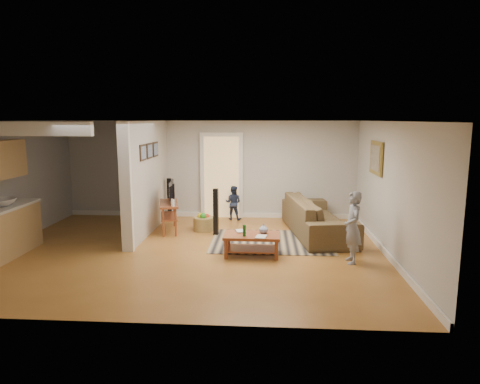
% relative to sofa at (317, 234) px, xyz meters
% --- Properties ---
extents(ground, '(7.50, 7.50, 0.00)m').
position_rel_sofa_xyz_m(ground, '(-2.60, -1.38, 0.00)').
color(ground, brown).
rests_on(ground, ground).
extents(room_shell, '(7.54, 6.02, 2.52)m').
position_rel_sofa_xyz_m(room_shell, '(-3.67, -0.96, 1.46)').
color(room_shell, beige).
rests_on(room_shell, ground).
extents(area_rug, '(2.52, 1.85, 0.01)m').
position_rel_sofa_xyz_m(area_rug, '(-1.02, -0.64, 0.01)').
color(area_rug, black).
rests_on(area_rug, ground).
extents(sofa, '(1.49, 2.89, 0.81)m').
position_rel_sofa_xyz_m(sofa, '(0.00, 0.00, 0.00)').
color(sofa, '#453622').
rests_on(sofa, ground).
extents(coffee_table, '(1.05, 0.63, 0.62)m').
position_rel_sofa_xyz_m(coffee_table, '(-1.38, -1.57, 0.32)').
color(coffee_table, brown).
rests_on(coffee_table, ground).
extents(tv_console, '(0.65, 1.12, 0.91)m').
position_rel_sofa_xyz_m(tv_console, '(-3.34, 0.05, 0.61)').
color(tv_console, brown).
rests_on(tv_console, ground).
extents(speaker_left, '(0.11, 0.11, 1.04)m').
position_rel_sofa_xyz_m(speaker_left, '(-2.24, -0.18, 0.52)').
color(speaker_left, black).
rests_on(speaker_left, ground).
extents(speaker_right, '(0.13, 0.13, 1.07)m').
position_rel_sofa_xyz_m(speaker_right, '(-3.60, 1.18, 0.53)').
color(speaker_right, black).
rests_on(speaker_right, ground).
extents(toy_basket, '(0.48, 0.48, 0.43)m').
position_rel_sofa_xyz_m(toy_basket, '(-2.57, 0.18, 0.18)').
color(toy_basket, olive).
rests_on(toy_basket, ground).
extents(child, '(0.35, 0.50, 1.29)m').
position_rel_sofa_xyz_m(child, '(0.40, -1.87, 0.00)').
color(child, gray).
rests_on(child, ground).
extents(toddler, '(0.48, 0.41, 0.87)m').
position_rel_sofa_xyz_m(toddler, '(-1.98, 1.32, 0.00)').
color(toddler, '#212B45').
rests_on(toddler, ground).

